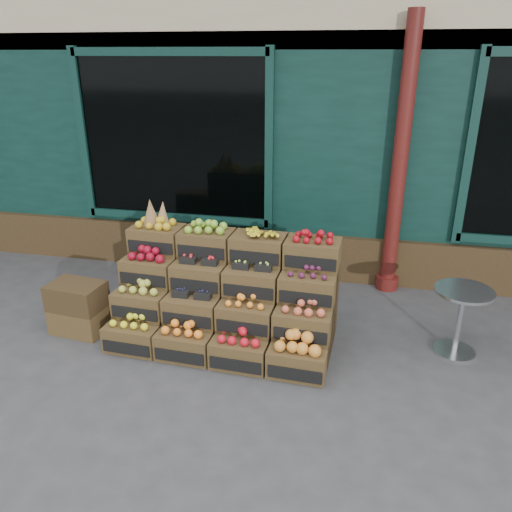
# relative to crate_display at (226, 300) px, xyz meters

# --- Properties ---
(ground) EXTENTS (60.00, 60.00, 0.00)m
(ground) POSITION_rel_crate_display_xyz_m (0.47, -0.49, -0.42)
(ground) COLOR #38383A
(ground) RESTS_ON ground
(shop_facade) EXTENTS (12.00, 6.24, 4.80)m
(shop_facade) POSITION_rel_crate_display_xyz_m (0.47, 4.62, 1.97)
(shop_facade) COLOR black
(shop_facade) RESTS_ON ground
(crate_display) EXTENTS (2.24, 1.16, 1.38)m
(crate_display) POSITION_rel_crate_display_xyz_m (0.00, 0.00, 0.00)
(crate_display) COLOR #48361C
(crate_display) RESTS_ON ground
(spare_crates) EXTENTS (0.59, 0.44, 0.55)m
(spare_crates) POSITION_rel_crate_display_xyz_m (-1.55, -0.22, -0.15)
(spare_crates) COLOR #48361C
(spare_crates) RESTS_ON ground
(bistro_table) EXTENTS (0.55, 0.55, 0.69)m
(bistro_table) POSITION_rel_crate_display_xyz_m (2.30, 0.18, 0.01)
(bistro_table) COLOR silver
(bistro_table) RESTS_ON ground
(shopkeeper) EXTENTS (0.91, 0.71, 2.22)m
(shopkeeper) POSITION_rel_crate_display_xyz_m (-1.06, 2.35, 0.69)
(shopkeeper) COLOR #1D6839
(shopkeeper) RESTS_ON ground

